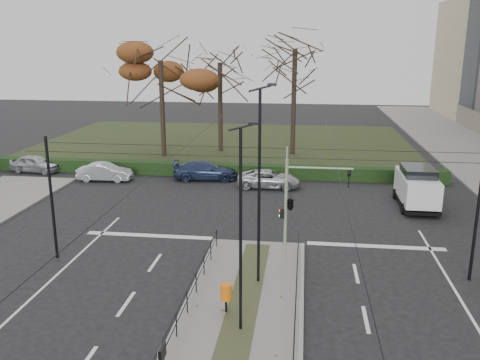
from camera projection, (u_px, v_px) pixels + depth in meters
The scene contains 19 objects.
ground at pixel (248, 288), 21.67m from camera, with size 140.00×140.00×0.00m, color black.
median_island at pixel (241, 316), 19.25m from camera, with size 4.40×15.00×0.14m, color slate.
park at pixel (225, 143), 53.05m from camera, with size 38.00×26.00×0.10m, color #232F17.
hedge at pixel (199, 169), 40.09m from camera, with size 38.00×1.00×1.00m, color black.
median_railing at pixel (241, 296), 18.92m from camera, with size 4.14×13.24×0.92m.
catenary at pixel (253, 200), 22.33m from camera, with size 20.00×34.00×6.00m.
traffic_light at pixel (292, 202), 23.58m from camera, with size 3.31×1.88×4.86m.
litter_bin at pixel (226, 292), 19.24m from camera, with size 0.45×0.45×1.14m.
info_panel at pixel (162, 360), 13.91m from camera, with size 0.11×0.51×1.96m.
streetlamp_median_near at pixel (241, 229), 17.29m from camera, with size 0.63×0.13×7.51m.
streetlamp_median_far at pixel (260, 186), 20.85m from camera, with size 0.71×0.14×8.46m.
parked_car_first at pixel (35, 164), 41.10m from camera, with size 1.65×4.10×1.40m, color #B2B4BA.
parked_car_second at pixel (105, 172), 38.52m from camera, with size 1.42×4.07×1.34m, color #B2B4BA.
parked_car_third at pixel (205, 170), 38.88m from camera, with size 1.99×4.88×1.42m, color #212E4D.
parked_car_fourth at pixel (269, 179), 36.75m from camera, with size 2.09×4.52×1.26m, color #B2B4BA.
white_van at pixel (417, 186), 32.19m from camera, with size 2.31×4.99×2.60m.
rust_tree at pixel (160, 60), 44.65m from camera, with size 10.63×10.63×11.29m.
bare_tree_center at pixel (295, 57), 45.32m from camera, with size 6.86×6.86×12.73m.
bare_tree_near at pixel (220, 69), 47.13m from camera, with size 7.08×7.08×11.04m.
Camera 1 is at (2.15, -19.62, 10.06)m, focal length 38.00 mm.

